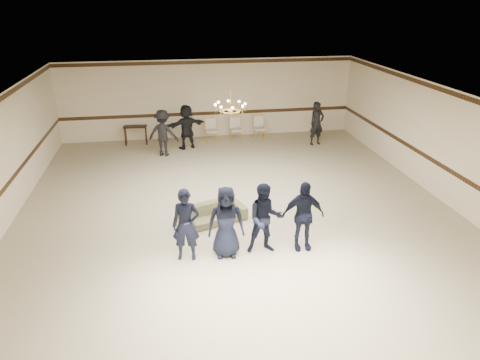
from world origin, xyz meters
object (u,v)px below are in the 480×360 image
object	(u,v)px
adult_right	(317,123)
banquet_chair_right	(259,128)
boy_c	(265,219)
banquet_chair_mid	(235,129)
adult_left	(163,133)
settee	(213,213)
console_table	(136,135)
boy_a	(186,225)
adult_mid	(187,127)
banquet_chair_left	(211,131)
boy_b	(226,222)
boy_d	(303,216)
chandelier	(230,100)

from	to	relation	value
adult_right	banquet_chair_right	world-z (taller)	adult_right
adult_right	banquet_chair_right	size ratio (longest dim) A/B	1.80
boy_c	banquet_chair_mid	xyz separation A→B (m)	(0.69, 8.54, -0.37)
boy_c	adult_left	bearing A→B (deg)	110.17
adult_left	adult_right	world-z (taller)	same
boy_c	settee	bearing A→B (deg)	125.06
adult_left	console_table	distance (m)	1.94
boy_c	boy_a	bearing A→B (deg)	-176.98
boy_a	banquet_chair_right	bearing A→B (deg)	76.98
boy_a	adult_mid	world-z (taller)	adult_mid
banquet_chair_left	banquet_chair_mid	bearing A→B (deg)	-4.58
adult_right	boy_c	bearing A→B (deg)	-133.18
boy_c	console_table	distance (m)	9.36
settee	banquet_chair_mid	bearing A→B (deg)	57.09
boy_a	boy_b	bearing A→B (deg)	9.20
banquet_chair_left	console_table	size ratio (longest dim) A/B	1.06
boy_c	boy_d	xyz separation A→B (m)	(0.90, 0.00, 0.00)
adult_right	boy_a	bearing A→B (deg)	-143.08
adult_right	banquet_chair_mid	bearing A→B (deg)	145.09
settee	banquet_chair_right	world-z (taller)	banquet_chair_right
boy_b	banquet_chair_left	size ratio (longest dim) A/B	1.78
settee	banquet_chair_right	xyz separation A→B (m)	(2.70, 6.91, 0.22)
boy_d	banquet_chair_left	size ratio (longest dim) A/B	1.78
chandelier	banquet_chair_right	distance (m)	6.07
boy_b	banquet_chair_left	world-z (taller)	boy_b
chandelier	adult_left	bearing A→B (deg)	116.51
boy_a	boy_c	distance (m)	1.80
adult_right	banquet_chair_mid	distance (m)	3.28
boy_d	banquet_chair_left	distance (m)	8.63
boy_a	adult_mid	bearing A→B (deg)	95.76
console_table	boy_a	bearing A→B (deg)	-74.38
boy_d	boy_b	bearing A→B (deg)	-176.79
adult_right	banquet_chair_mid	size ratio (longest dim) A/B	1.80
boy_c	settee	distance (m)	2.01
settee	banquet_chair_left	size ratio (longest dim) A/B	1.82
boy_a	console_table	xyz separation A→B (m)	(-1.51, 8.74, -0.47)
banquet_chair_left	boy_c	bearing A→B (deg)	-92.47
boy_c	adult_right	size ratio (longest dim) A/B	0.98
boy_b	banquet_chair_left	distance (m)	8.56
chandelier	boy_b	distance (m)	3.94
console_table	settee	bearing A→B (deg)	-66.32
adult_left	banquet_chair_right	world-z (taller)	adult_left
settee	boy_d	bearing A→B (deg)	-59.36
boy_d	banquet_chair_mid	bearing A→B (deg)	94.65
boy_d	adult_mid	world-z (taller)	adult_mid
boy_d	console_table	distance (m)	9.71
chandelier	settee	bearing A→B (deg)	-113.23
boy_b	settee	xyz separation A→B (m)	(-0.12, 1.63, -0.59)
boy_c	settee	xyz separation A→B (m)	(-1.02, 1.63, -0.59)
boy_b	adult_left	xyz separation A→B (m)	(-1.33, 7.21, 0.01)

